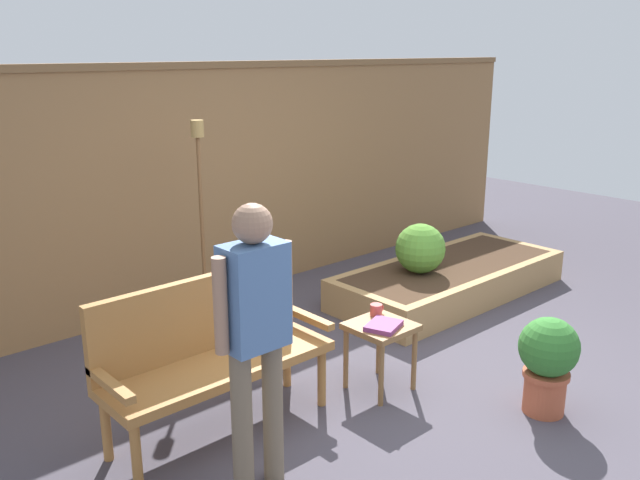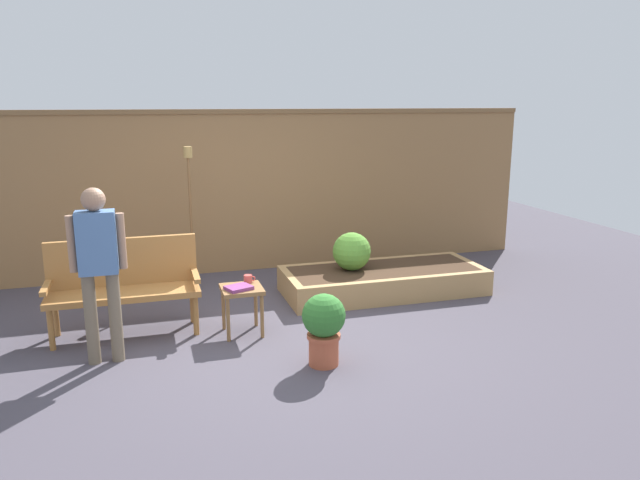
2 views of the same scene
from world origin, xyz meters
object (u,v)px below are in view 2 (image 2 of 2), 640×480
shrub_near_bench (352,251)px  cup_on_table (248,279)px  person_by_bench (98,260)px  book_on_table (239,288)px  tiki_torch (190,193)px  side_table (242,295)px  garden_bench (124,280)px  potted_boxwood (324,325)px

shrub_near_bench → cup_on_table: bearing=-151.4°
person_by_bench → book_on_table: bearing=11.6°
cup_on_table → tiki_torch: 1.72m
tiki_torch → side_table: bearing=-78.8°
book_on_table → person_by_bench: size_ratio=0.15×
garden_bench → person_by_bench: bearing=-103.5°
side_table → shrub_near_bench: 1.70m
side_table → person_by_bench: bearing=-166.2°
person_by_bench → garden_bench: bearing=76.5°
garden_bench → cup_on_table: bearing=-11.8°
side_table → potted_boxwood: 1.08m
garden_bench → side_table: garden_bench is taller
side_table → person_by_bench: person_by_bench is taller
potted_boxwood → person_by_bench: 2.01m
garden_bench → shrub_near_bench: bearing=10.9°
cup_on_table → side_table: bearing=-125.0°
tiki_torch → person_by_bench: bearing=-115.5°
cup_on_table → shrub_near_bench: bearing=28.6°
side_table → tiki_torch: tiki_torch is taller
side_table → tiki_torch: bearing=101.2°
tiki_torch → potted_boxwood: bearing=-71.0°
cup_on_table → person_by_bench: 1.49m
cup_on_table → tiki_torch: tiki_torch is taller
side_table → book_on_table: 0.12m
cup_on_table → shrub_near_bench: 1.56m
book_on_table → person_by_bench: person_by_bench is taller
side_table → shrub_near_bench: size_ratio=1.06×
shrub_near_bench → garden_bench: bearing=-169.1°
person_by_bench → potted_boxwood: bearing=-18.5°
side_table → cup_on_table: cup_on_table is taller
garden_bench → person_by_bench: size_ratio=0.92×
side_table → shrub_near_bench: bearing=30.9°
garden_bench → potted_boxwood: bearing=-38.0°
cup_on_table → book_on_table: 0.23m
book_on_table → potted_boxwood: (0.60, -0.87, -0.12)m
side_table → cup_on_table: size_ratio=4.09×
book_on_table → tiki_torch: bearing=79.2°
shrub_near_bench → person_by_bench: 3.00m
garden_bench → side_table: 1.18m
book_on_table → potted_boxwood: bearing=-75.8°
cup_on_table → shrub_near_bench: (1.37, 0.74, 0.01)m
shrub_near_bench → person_by_bench: person_by_bench is taller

